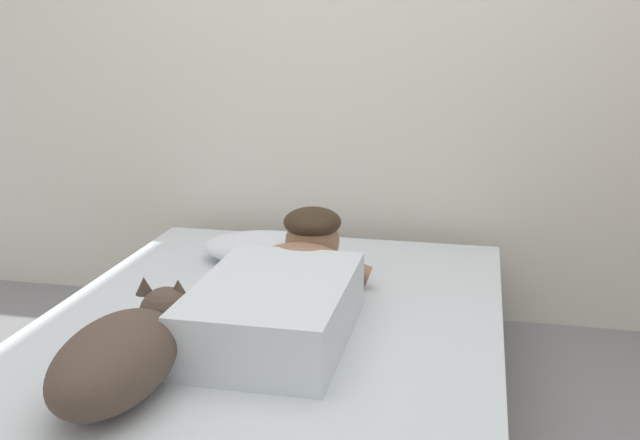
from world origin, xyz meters
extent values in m
cube|color=silver|center=(0.00, 1.43, 1.25)|extent=(4.13, 0.10, 2.50)
cube|color=gray|center=(-0.10, 0.33, 0.09)|extent=(1.46, 1.92, 0.17)
cube|color=silver|center=(-0.10, 0.33, 0.27)|extent=(1.41, 1.86, 0.20)
ellipsoid|color=silver|center=(-0.25, 0.87, 0.42)|extent=(0.52, 0.32, 0.11)
cube|color=silver|center=(-0.05, 0.19, 0.46)|extent=(0.42, 0.64, 0.18)
ellipsoid|color=#8C664C|center=(-0.05, 0.53, 0.48)|extent=(0.32, 0.20, 0.16)
sphere|color=#8C664C|center=(-0.05, 0.69, 0.52)|extent=(0.19, 0.19, 0.19)
ellipsoid|color=#332619|center=(-0.05, 0.69, 0.59)|extent=(0.20, 0.20, 0.10)
cylinder|color=#8C664C|center=(-0.15, 0.67, 0.45)|extent=(0.23, 0.07, 0.14)
cylinder|color=#8C664C|center=(0.05, 0.67, 0.45)|extent=(0.23, 0.07, 0.14)
ellipsoid|color=#4C3D33|center=(-0.33, -0.22, 0.47)|extent=(0.26, 0.48, 0.20)
sphere|color=#4C3D33|center=(-0.31, 0.04, 0.49)|extent=(0.15, 0.15, 0.15)
cone|color=#3D3028|center=(-0.38, 0.06, 0.56)|extent=(0.05, 0.05, 0.05)
cone|color=#3D3028|center=(-0.28, 0.06, 0.56)|extent=(0.05, 0.05, 0.05)
cylinder|color=teal|center=(0.01, 0.71, 0.41)|extent=(0.09, 0.09, 0.07)
torus|color=teal|center=(0.07, 0.71, 0.41)|extent=(0.05, 0.01, 0.05)
cube|color=black|center=(-0.38, 0.22, 0.37)|extent=(0.07, 0.14, 0.01)
camera|label=1|loc=(0.51, -1.75, 1.28)|focal=42.37mm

